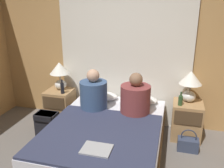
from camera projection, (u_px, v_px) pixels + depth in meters
The scene contains 17 objects.
wall_back at pixel (125, 49), 3.84m from camera, with size 4.54×0.06×2.50m.
curtain_panel at pixel (124, 58), 3.83m from camera, with size 2.35×0.02×2.25m.
bed at pixel (106, 140), 3.16m from camera, with size 1.45×1.98×0.47m.
nightstand_left at pixel (60, 106), 4.08m from camera, with size 0.43×0.43×0.57m.
nightstand_right at pixel (186, 120), 3.57m from camera, with size 0.43×0.43×0.57m.
lamp_left at pixel (60, 72), 3.96m from camera, with size 0.33×0.33×0.47m.
lamp_right at pixel (190, 82), 3.45m from camera, with size 0.33×0.33×0.47m.
pillow_left at pixel (101, 96), 3.87m from camera, with size 0.56×0.32×0.12m.
pillow_right at pixel (140, 99), 3.71m from camera, with size 0.56×0.32×0.12m.
blanket_on_bed at pixel (99, 134), 2.81m from camera, with size 1.39×1.33×0.03m.
person_left_in_bed at pixel (94, 94), 3.45m from camera, with size 0.40×0.40×0.61m.
person_right_in_bed at pixel (135, 98), 3.31m from camera, with size 0.42×0.42×0.60m.
beer_bottle_on_left_stand at pixel (62, 88), 3.83m from camera, with size 0.06×0.06×0.24m.
beer_bottle_on_right_stand at pixel (180, 100), 3.38m from camera, with size 0.06×0.06×0.20m.
laptop_on_bed at pixel (97, 149), 2.48m from camera, with size 0.31×0.24×0.02m.
backpack_on_floor at pixel (47, 123), 3.65m from camera, with size 0.33×0.24×0.37m.
handbag_on_floor at pixel (188, 144), 3.30m from camera, with size 0.28×0.15×0.33m.
Camera 1 is at (0.78, -1.91, 1.95)m, focal length 38.00 mm.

